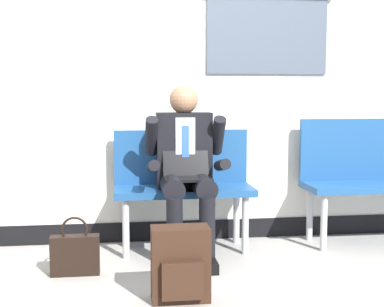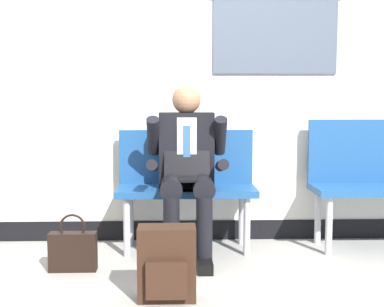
{
  "view_description": "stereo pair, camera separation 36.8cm",
  "coord_description": "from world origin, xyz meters",
  "px_view_note": "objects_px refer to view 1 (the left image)",
  "views": [
    {
      "loc": [
        -0.52,
        -3.62,
        1.16
      ],
      "look_at": [
        -0.03,
        0.04,
        0.75
      ],
      "focal_mm": 49.96,
      "sensor_mm": 36.0,
      "label": 1
    },
    {
      "loc": [
        -0.15,
        -3.65,
        1.16
      ],
      "look_at": [
        -0.03,
        0.04,
        0.75
      ],
      "focal_mm": 49.96,
      "sensor_mm": 36.0,
      "label": 2
    }
  ],
  "objects_px": {
    "bench_with_person": "(183,180)",
    "handbag": "(75,254)",
    "person_seated": "(186,166)",
    "backpack": "(181,265)"
  },
  "relations": [
    {
      "from": "bench_with_person",
      "to": "handbag",
      "type": "relative_size",
      "value": 2.67
    },
    {
      "from": "bench_with_person",
      "to": "person_seated",
      "type": "xyz_separation_m",
      "value": [
        0.0,
        -0.2,
        0.13
      ]
    },
    {
      "from": "bench_with_person",
      "to": "backpack",
      "type": "distance_m",
      "value": 1.09
    },
    {
      "from": "handbag",
      "to": "backpack",
      "type": "bearing_deg",
      "value": -39.75
    },
    {
      "from": "bench_with_person",
      "to": "handbag",
      "type": "height_order",
      "value": "bench_with_person"
    },
    {
      "from": "person_seated",
      "to": "backpack",
      "type": "xyz_separation_m",
      "value": [
        -0.13,
        -0.84,
        -0.45
      ]
    },
    {
      "from": "person_seated",
      "to": "backpack",
      "type": "distance_m",
      "value": 0.96
    },
    {
      "from": "person_seated",
      "to": "backpack",
      "type": "relative_size",
      "value": 2.91
    },
    {
      "from": "handbag",
      "to": "person_seated",
      "type": "bearing_deg",
      "value": 22.95
    },
    {
      "from": "bench_with_person",
      "to": "person_seated",
      "type": "relative_size",
      "value": 0.83
    }
  ]
}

